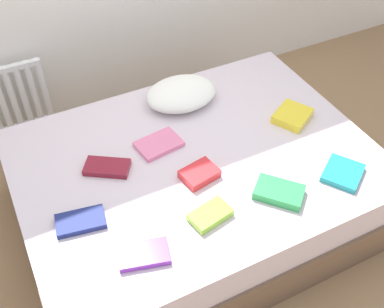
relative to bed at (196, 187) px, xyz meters
The scene contains 13 objects.
ground_plane 0.25m from the bed, ahead, with size 8.00×8.00×0.00m, color #93704C.
bed is the anchor object (origin of this frame).
radiator 1.45m from the bed, 123.75° to the left, with size 0.48×0.04×0.51m.
pillow 0.60m from the bed, 73.66° to the left, with size 0.45×0.35×0.14m, color white.
textbook_purple 0.74m from the bed, 137.19° to the right, with size 0.23×0.14×0.03m, color purple.
textbook_yellow 0.73m from the bed, ahead, with size 0.21×0.19×0.05m, color yellow.
textbook_pink 0.35m from the bed, 130.01° to the left, with size 0.25×0.17×0.03m, color pink.
textbook_navy 0.77m from the bed, 167.43° to the right, with size 0.24×0.13×0.03m, color navy.
textbook_red 0.32m from the bed, 110.26° to the right, with size 0.19×0.14×0.05m, color red.
textbook_teal 0.84m from the bed, 36.61° to the right, with size 0.21×0.19×0.03m, color teal.
textbook_green 0.58m from the bed, 60.11° to the right, with size 0.24×0.16×0.05m, color green.
textbook_lime 0.51m from the bed, 107.72° to the right, with size 0.20×0.12×0.04m, color #8CC638.
textbook_maroon 0.56m from the bed, 164.54° to the left, with size 0.24×0.13×0.03m, color maroon.
Camera 1 is at (-0.85, -1.64, 2.32)m, focal length 43.55 mm.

